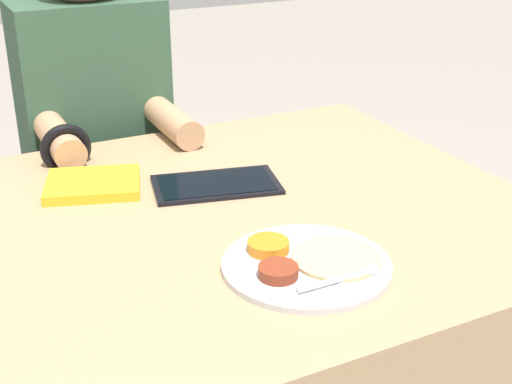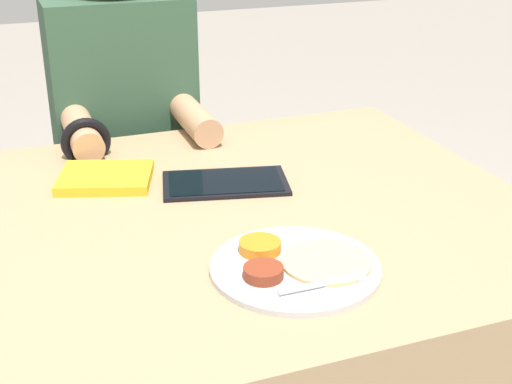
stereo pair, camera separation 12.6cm
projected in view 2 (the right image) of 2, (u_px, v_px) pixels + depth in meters
dining_table at (211, 368)px, 1.46m from camera, size 1.23×0.96×0.70m
thali_tray at (295, 266)px, 1.12m from camera, size 0.27×0.27×0.03m
red_notebook at (106, 178)px, 1.45m from camera, size 0.22×0.20×0.02m
tablet_device at (225, 183)px, 1.43m from camera, size 0.28×0.20×0.01m
person_diner at (128, 163)px, 1.91m from camera, size 0.37×0.43×1.19m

